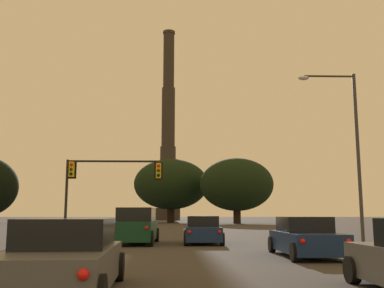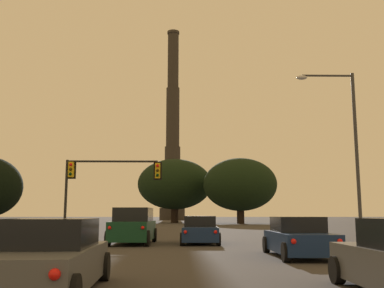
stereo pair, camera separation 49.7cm
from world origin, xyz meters
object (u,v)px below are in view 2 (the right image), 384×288
object	(u,v)px
suv_left_lane_front	(133,226)
traffic_light_overhead_left	(100,177)
sedan_right_lane_second	(299,238)
smokestack	(173,143)
sedan_left_lane_third	(46,259)
street_lamp	(347,137)
sedan_center_lane_front	(200,231)

from	to	relation	value
suv_left_lane_front	traffic_light_overhead_left	xyz separation A→B (m)	(-3.11, 6.90, 3.15)
sedan_right_lane_second	smokestack	xyz separation A→B (m)	(-7.50, 109.10, 20.82)
sedan_right_lane_second	traffic_light_overhead_left	world-z (taller)	traffic_light_overhead_left
sedan_right_lane_second	sedan_left_lane_third	world-z (taller)	same
sedan_right_lane_second	sedan_left_lane_third	xyz separation A→B (m)	(-6.80, -7.71, 0.00)
suv_left_lane_front	sedan_right_lane_second	bearing A→B (deg)	-45.71
traffic_light_overhead_left	smokestack	distance (m)	96.45
street_lamp	smokestack	xyz separation A→B (m)	(-12.79, 100.19, 15.56)
sedan_center_lane_front	sedan_left_lane_third	bearing A→B (deg)	-101.46
sedan_left_lane_third	sedan_right_lane_second	bearing A→B (deg)	45.87
suv_left_lane_front	sedan_right_lane_second	xyz separation A→B (m)	(6.82, -7.36, -0.23)
street_lamp	sedan_right_lane_second	bearing A→B (deg)	-120.72
sedan_right_lane_second	smokestack	distance (m)	111.32
sedan_left_lane_third	street_lamp	size ratio (longest dim) A/B	0.49
sedan_left_lane_third	sedan_center_lane_front	distance (m)	15.77
sedan_left_lane_third	smokestack	world-z (taller)	smokestack
sedan_right_lane_second	sedan_center_lane_front	xyz separation A→B (m)	(-3.32, 7.68, 0.00)
sedan_right_lane_second	smokestack	world-z (taller)	smokestack
sedan_right_lane_second	sedan_center_lane_front	world-z (taller)	same
sedan_center_lane_front	smokestack	bearing A→B (deg)	93.61
street_lamp	smokestack	world-z (taller)	smokestack
suv_left_lane_front	sedan_right_lane_second	size ratio (longest dim) A/B	1.05
sedan_left_lane_third	sedan_center_lane_front	xyz separation A→B (m)	(3.47, 15.39, 0.00)
sedan_left_lane_third	smokestack	distance (m)	118.65
traffic_light_overhead_left	sedan_right_lane_second	bearing A→B (deg)	-55.17
suv_left_lane_front	traffic_light_overhead_left	distance (m)	8.20
suv_left_lane_front	sedan_left_lane_third	world-z (taller)	suv_left_lane_front
suv_left_lane_front	street_lamp	world-z (taller)	street_lamp
sedan_right_lane_second	street_lamp	bearing A→B (deg)	60.12
sedan_left_lane_third	street_lamp	xyz separation A→B (m)	(12.09, 16.61, 5.26)
sedan_left_lane_third	sedan_center_lane_front	size ratio (longest dim) A/B	1.01
suv_left_lane_front	smokestack	world-z (taller)	smokestack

